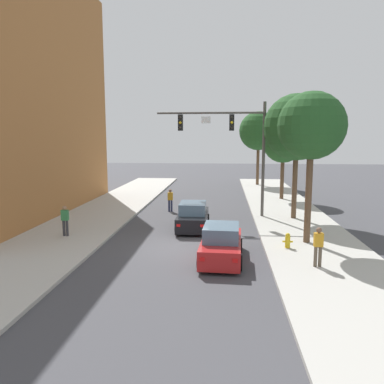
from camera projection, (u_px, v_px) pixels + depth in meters
ground_plane at (182, 248)px, 18.63m from camera, size 120.00×120.00×0.00m
sidewalk_left at (54, 243)px, 19.16m from camera, size 5.00×60.00×0.15m
sidewalk_right at (317, 249)px, 18.06m from camera, size 5.00×60.00×0.15m
traffic_signal_mast at (233, 137)px, 24.83m from camera, size 7.12×0.38×7.50m
car_lead_black at (193, 217)px, 22.36m from camera, size 1.87×4.26×1.60m
car_following_red at (221, 244)px, 16.65m from camera, size 1.97×4.30×1.60m
pedestrian_sidewalk_left_walker at (65, 219)px, 20.14m from camera, size 0.36×0.22×1.64m
pedestrian_crossing_road at (170, 199)px, 27.54m from camera, size 0.36×0.22×1.64m
pedestrian_sidewalk_right_walker at (318, 245)px, 15.32m from camera, size 0.36×0.22×1.64m
fire_hydrant at (288, 240)px, 18.04m from camera, size 0.48×0.24×0.72m
street_tree_nearest at (312, 127)px, 18.26m from camera, size 3.29×3.29×7.43m
street_tree_second at (297, 127)px, 23.94m from camera, size 4.21×4.21×7.97m
street_tree_third at (283, 143)px, 31.84m from camera, size 3.43×3.43×6.51m
street_tree_farthest at (259, 131)px, 41.25m from camera, size 4.22×4.22×8.02m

